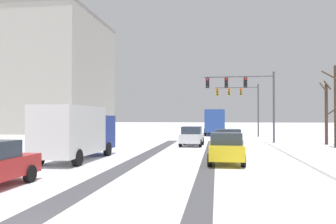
# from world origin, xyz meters

# --- Properties ---
(wheel_track_left_lane) EXTENTS (1.03, 30.96, 0.01)m
(wheel_track_left_lane) POSITION_xyz_m (-0.82, 14.07, 0.00)
(wheel_track_left_lane) COLOR #4C4C51
(wheel_track_left_lane) RESTS_ON ground
(wheel_track_right_lane) EXTENTS (0.74, 30.96, 0.01)m
(wheel_track_right_lane) POSITION_xyz_m (3.15, 14.07, 0.00)
(wheel_track_right_lane) COLOR #4C4C51
(wheel_track_right_lane) RESTS_ON ground
(traffic_signal_near_right) EXTENTS (6.31, 0.48, 6.50)m
(traffic_signal_near_right) POSITION_xyz_m (6.17, 26.19, 4.80)
(traffic_signal_near_right) COLOR #47474C
(traffic_signal_near_right) RESTS_ON ground
(traffic_signal_far_right) EXTENTS (5.34, 0.50, 6.50)m
(traffic_signal_far_right) POSITION_xyz_m (6.57, 38.21, 4.77)
(traffic_signal_far_right) COLOR #47474C
(traffic_signal_far_right) RESTS_ON ground
(car_white_lead) EXTENTS (1.93, 4.15, 1.62)m
(car_white_lead) POSITION_xyz_m (1.53, 23.24, 0.82)
(car_white_lead) COLOR silver
(car_white_lead) RESTS_ON ground
(car_grey_second) EXTENTS (1.84, 4.10, 1.62)m
(car_grey_second) POSITION_xyz_m (4.35, 17.21, 0.82)
(car_grey_second) COLOR slate
(car_grey_second) RESTS_ON ground
(car_yellow_cab_third) EXTENTS (1.85, 4.11, 1.62)m
(car_yellow_cab_third) POSITION_xyz_m (4.08, 12.23, 0.82)
(car_yellow_cab_third) COLOR yellow
(car_yellow_cab_third) RESTS_ON ground
(bus_oncoming) EXTENTS (2.83, 11.04, 3.38)m
(bus_oncoming) POSITION_xyz_m (3.24, 43.09, 1.99)
(bus_oncoming) COLOR #284793
(bus_oncoming) RESTS_ON ground
(box_truck_delivery) EXTENTS (2.36, 7.42, 3.02)m
(box_truck_delivery) POSITION_xyz_m (-4.17, 12.54, 1.63)
(box_truck_delivery) COLOR #233899
(box_truck_delivery) RESTS_ON ground
(bare_tree_sidewalk_far) EXTENTS (1.69, 2.16, 5.62)m
(bare_tree_sidewalk_far) POSITION_xyz_m (13.22, 26.20, 2.85)
(bare_tree_sidewalk_far) COLOR #423023
(bare_tree_sidewalk_far) RESTS_ON ground
(office_building_far_left_block) EXTENTS (25.73, 20.04, 18.60)m
(office_building_far_left_block) POSITION_xyz_m (-28.19, 48.07, 9.31)
(office_building_far_left_block) COLOR #B2ADA3
(office_building_far_left_block) RESTS_ON ground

